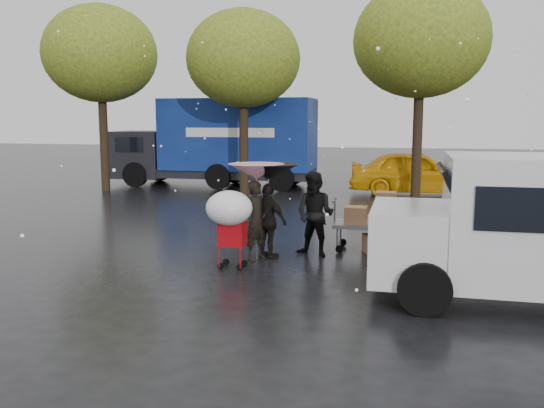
% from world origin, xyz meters
% --- Properties ---
extents(ground, '(90.00, 90.00, 0.00)m').
position_xyz_m(ground, '(0.00, 0.00, 0.00)').
color(ground, black).
rests_on(ground, ground).
extents(person_pink, '(0.59, 0.67, 1.55)m').
position_xyz_m(person_pink, '(-0.61, 0.83, 0.78)').
color(person_pink, black).
rests_on(person_pink, ground).
extents(person_middle, '(0.97, 0.85, 1.69)m').
position_xyz_m(person_middle, '(0.45, 1.38, 0.84)').
color(person_middle, black).
rests_on(person_middle, ground).
extents(person_black, '(0.94, 0.73, 1.49)m').
position_xyz_m(person_black, '(-0.41, 0.97, 0.75)').
color(person_black, black).
rests_on(person_black, ground).
extents(umbrella_pink, '(1.09, 1.09, 1.88)m').
position_xyz_m(umbrella_pink, '(-0.61, 0.83, 1.72)').
color(umbrella_pink, '#4C4C4C').
rests_on(umbrella_pink, ground).
extents(umbrella_black, '(1.22, 1.22, 1.87)m').
position_xyz_m(umbrella_black, '(-0.41, 0.97, 1.72)').
color(umbrella_black, '#4C4C4C').
rests_on(umbrella_black, ground).
extents(vendor_cart, '(1.52, 0.80, 1.27)m').
position_xyz_m(vendor_cart, '(1.59, 2.06, 0.73)').
color(vendor_cart, slate).
rests_on(vendor_cart, ground).
extents(shopping_cart, '(0.84, 0.84, 1.46)m').
position_xyz_m(shopping_cart, '(-0.88, -0.06, 1.06)').
color(shopping_cart, '#B60A11').
rests_on(shopping_cart, ground).
extents(blue_truck, '(8.30, 2.60, 3.50)m').
position_xyz_m(blue_truck, '(-5.24, 12.44, 1.76)').
color(blue_truck, navy).
rests_on(blue_truck, ground).
extents(box_ground_near, '(0.61, 0.53, 0.48)m').
position_xyz_m(box_ground_near, '(2.46, -0.15, 0.24)').
color(box_ground_near, '#976542').
rests_on(box_ground_near, ground).
extents(box_ground_far, '(0.59, 0.52, 0.38)m').
position_xyz_m(box_ground_far, '(1.63, 1.96, 0.19)').
color(box_ground_far, '#976542').
rests_on(box_ground_far, ground).
extents(yellow_taxi, '(4.82, 2.21, 1.60)m').
position_xyz_m(yellow_taxi, '(2.50, 11.47, 0.80)').
color(yellow_taxi, '#EDA40C').
rests_on(yellow_taxi, ground).
extents(tree_row, '(21.60, 4.40, 7.12)m').
position_xyz_m(tree_row, '(-0.47, 10.00, 5.02)').
color(tree_row, black).
rests_on(tree_row, ground).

